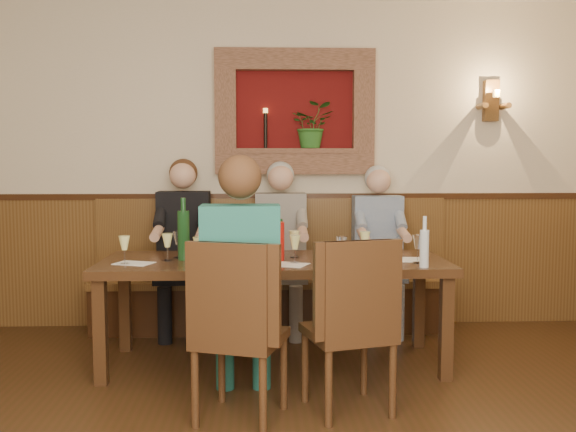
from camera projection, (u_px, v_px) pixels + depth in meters
name	position (u px, v px, depth m)	size (l,w,h in m)	color
room_shell	(282.00, 48.00, 2.53)	(6.04, 6.04, 2.82)	beige
wainscoting	(282.00, 368.00, 2.65)	(6.02, 6.02, 1.15)	#583619
wall_niche	(300.00, 117.00, 5.48)	(1.36, 0.30, 1.06)	#560C0C
wall_sconce	(492.00, 102.00, 5.52)	(0.25, 0.20, 0.35)	#583619
dining_table	(274.00, 270.00, 4.48)	(2.40, 0.90, 0.75)	#341E0F
bench	(272.00, 291.00, 5.45)	(3.00, 0.45, 1.11)	#381E0F
chair_near_left	(240.00, 367.00, 3.56)	(0.57, 0.57, 1.02)	#341E0F
chair_near_right	(349.00, 361.00, 3.67)	(0.55, 0.55, 1.01)	#341E0F
person_bench_left	(183.00, 262.00, 5.29)	(0.43, 0.53, 1.45)	black
person_bench_mid	(281.00, 262.00, 5.33)	(0.42, 0.52, 1.43)	#5B5553
person_bench_right	(379.00, 264.00, 5.36)	(0.41, 0.50, 1.40)	navy
person_chair_front	(241.00, 304.00, 3.71)	(0.44, 0.54, 1.47)	#184554
spittoon_bucket	(267.00, 241.00, 4.42)	(0.23, 0.23, 0.26)	red
wine_bottle_green_a	(278.00, 237.00, 4.49)	(0.09, 0.09, 0.37)	#19471E
wine_bottle_green_b	(184.00, 234.00, 4.44)	(0.09, 0.09, 0.43)	#19471E
water_bottle	(424.00, 247.00, 4.14)	(0.07, 0.07, 0.33)	silver
tasting_sheet_a	(134.00, 263.00, 4.30)	(0.25, 0.18, 0.00)	white
tasting_sheet_b	(285.00, 264.00, 4.26)	(0.28, 0.20, 0.00)	white
tasting_sheet_c	(400.00, 260.00, 4.46)	(0.31, 0.22, 0.00)	white
tasting_sheet_d	(223.00, 266.00, 4.18)	(0.26, 0.19, 0.00)	white
wine_glass_0	(124.00, 250.00, 4.27)	(0.08, 0.08, 0.19)	#FFFE98
wine_glass_1	(178.00, 244.00, 4.54)	(0.08, 0.08, 0.19)	white
wine_glass_2	(199.00, 252.00, 4.19)	(0.08, 0.08, 0.19)	#FFFE98
wine_glass_3	(226.00, 244.00, 4.58)	(0.08, 0.08, 0.19)	white
wine_glass_4	(268.00, 248.00, 4.37)	(0.08, 0.08, 0.19)	#FFFE98
wine_glass_5	(294.00, 244.00, 4.57)	(0.08, 0.08, 0.19)	#FFFE98
wine_glass_6	(341.00, 251.00, 4.23)	(0.08, 0.08, 0.19)	white
wine_glass_7	(365.00, 245.00, 4.52)	(0.08, 0.08, 0.19)	#FFFE98
wine_glass_8	(418.00, 249.00, 4.32)	(0.08, 0.08, 0.19)	white
wine_glass_9	(243.00, 252.00, 4.17)	(0.08, 0.08, 0.19)	#FFFE98
wine_glass_10	(168.00, 247.00, 4.40)	(0.08, 0.08, 0.19)	#FFFE98
wine_glass_11	(295.00, 249.00, 4.30)	(0.08, 0.08, 0.19)	#FFFE98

